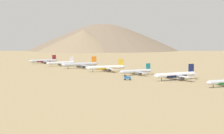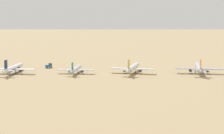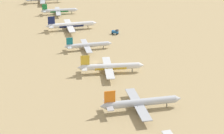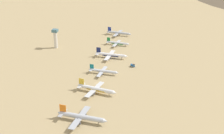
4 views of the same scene
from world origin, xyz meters
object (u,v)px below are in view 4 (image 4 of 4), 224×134
at_px(parked_jet_3, 96,89).
at_px(service_truck, 133,65).
at_px(parked_jet_4, 103,71).
at_px(parked_jet_5, 111,55).
at_px(parked_jet_7, 118,33).
at_px(parked_jet_6, 117,43).
at_px(parked_jet_2, 81,117).
at_px(control_tower, 55,37).

bearing_deg(parked_jet_3, service_truck, 68.91).
distance_m(parked_jet_3, parked_jet_4, 43.34).
relative_size(parked_jet_5, service_truck, 7.59).
bearing_deg(service_truck, parked_jet_5, 144.49).
xyz_separation_m(parked_jet_7, service_truck, (37.38, -112.34, -1.74)).
bearing_deg(service_truck, parked_jet_4, -139.05).
relative_size(parked_jet_6, service_truck, 6.19).
bearing_deg(parked_jet_6, service_truck, -65.71).
bearing_deg(parked_jet_4, parked_jet_2, -88.00).
bearing_deg(control_tower, parked_jet_3, -53.43).
distance_m(parked_jet_2, parked_jet_6, 187.94).
relative_size(parked_jet_2, parked_jet_4, 1.27).
bearing_deg(parked_jet_5, parked_jet_3, -87.38).
distance_m(parked_jet_2, parked_jet_4, 93.64).
distance_m(parked_jet_6, service_truck, 75.31).
height_order(parked_jet_4, parked_jet_7, parked_jet_7).
distance_m(parked_jet_3, control_tower, 139.66).
bearing_deg(parked_jet_6, parked_jet_5, -89.70).
bearing_deg(parked_jet_6, parked_jet_4, -89.15).
xyz_separation_m(parked_jet_4, control_tower, (-79.97, 68.62, 11.11)).
bearing_deg(parked_jet_7, parked_jet_3, -86.59).
bearing_deg(parked_jet_2, parked_jet_5, 91.79).
distance_m(parked_jet_7, control_tower, 100.68).
bearing_deg(control_tower, parked_jet_5, -14.94).
bearing_deg(parked_jet_3, parked_jet_6, 91.83).
bearing_deg(parked_jet_2, parked_jet_4, 92.00).
relative_size(parked_jet_2, service_truck, 7.98).
relative_size(parked_jet_3, service_truck, 7.56).
relative_size(parked_jet_7, control_tower, 1.52).
bearing_deg(parked_jet_5, control_tower, 165.06).
relative_size(parked_jet_5, parked_jet_7, 1.08).
bearing_deg(parked_jet_3, control_tower, 126.57).
height_order(parked_jet_4, service_truck, parked_jet_4).
height_order(parked_jet_4, parked_jet_6, parked_jet_4).
height_order(parked_jet_6, service_truck, parked_jet_6).
xyz_separation_m(parked_jet_6, parked_jet_7, (-6.41, 43.72, 0.51)).
height_order(parked_jet_2, parked_jet_6, parked_jet_2).
relative_size(parked_jet_3, parked_jet_6, 1.22).
height_order(parked_jet_5, parked_jet_7, parked_jet_5).
distance_m(parked_jet_3, parked_jet_5, 90.92).
height_order(parked_jet_2, parked_jet_7, parked_jet_2).
distance_m(parked_jet_5, service_truck, 37.80).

